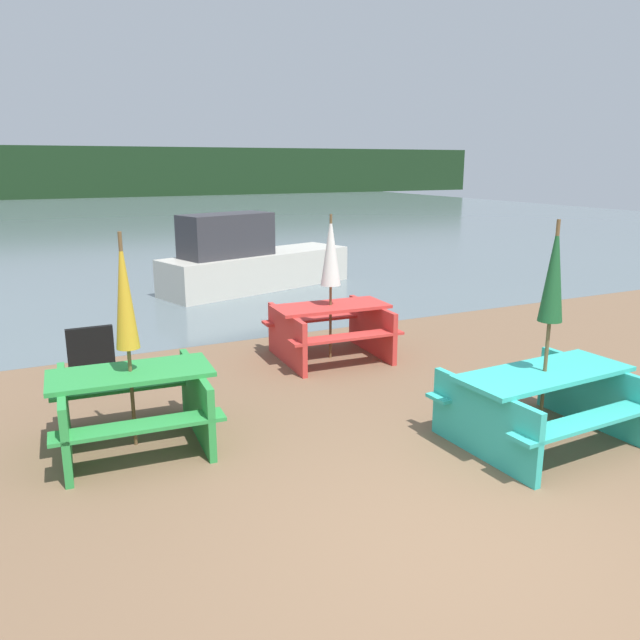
{
  "coord_description": "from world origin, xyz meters",
  "views": [
    {
      "loc": [
        -2.68,
        -3.13,
        2.7
      ],
      "look_at": [
        0.55,
        3.47,
        0.85
      ],
      "focal_mm": 35.0,
      "sensor_mm": 36.0,
      "label": 1
    }
  ],
  "objects_px": {
    "umbrella_white": "(331,251)",
    "umbrella_darkgreen": "(554,275)",
    "picnic_table_teal": "(542,398)",
    "picnic_table_red": "(330,326)",
    "picnic_table_green": "(133,402)",
    "boat": "(250,262)",
    "umbrella_gold": "(124,294)",
    "signboard": "(91,357)"
  },
  "relations": [
    {
      "from": "picnic_table_red",
      "to": "umbrella_darkgreen",
      "type": "xyz_separation_m",
      "value": [
        0.63,
        -3.36,
        1.22
      ]
    },
    {
      "from": "umbrella_white",
      "to": "umbrella_darkgreen",
      "type": "distance_m",
      "value": 3.43
    },
    {
      "from": "picnic_table_green",
      "to": "umbrella_white",
      "type": "bearing_deg",
      "value": 29.11
    },
    {
      "from": "umbrella_gold",
      "to": "picnic_table_red",
      "type": "bearing_deg",
      "value": 29.11
    },
    {
      "from": "boat",
      "to": "signboard",
      "type": "bearing_deg",
      "value": -144.61
    },
    {
      "from": "picnic_table_green",
      "to": "signboard",
      "type": "relative_size",
      "value": 2.15
    },
    {
      "from": "umbrella_darkgreen",
      "to": "picnic_table_green",
      "type": "bearing_deg",
      "value": 155.25
    },
    {
      "from": "picnic_table_teal",
      "to": "umbrella_white",
      "type": "bearing_deg",
      "value": 100.68
    },
    {
      "from": "picnic_table_teal",
      "to": "umbrella_darkgreen",
      "type": "xyz_separation_m",
      "value": [
        0.0,
        0.0,
        1.24
      ]
    },
    {
      "from": "picnic_table_green",
      "to": "boat",
      "type": "distance_m",
      "value": 7.84
    },
    {
      "from": "boat",
      "to": "umbrella_gold",
      "type": "bearing_deg",
      "value": -134.76
    },
    {
      "from": "umbrella_white",
      "to": "boat",
      "type": "relative_size",
      "value": 0.45
    },
    {
      "from": "picnic_table_red",
      "to": "umbrella_white",
      "type": "xyz_separation_m",
      "value": [
        0.0,
        0.0,
        1.07
      ]
    },
    {
      "from": "picnic_table_teal",
      "to": "signboard",
      "type": "height_order",
      "value": "signboard"
    },
    {
      "from": "picnic_table_red",
      "to": "boat",
      "type": "distance_m",
      "value": 5.28
    },
    {
      "from": "boat",
      "to": "umbrella_darkgreen",
      "type": "bearing_deg",
      "value": -106.92
    },
    {
      "from": "umbrella_white",
      "to": "umbrella_gold",
      "type": "relative_size",
      "value": 0.97
    },
    {
      "from": "picnic_table_green",
      "to": "boat",
      "type": "relative_size",
      "value": 0.35
    },
    {
      "from": "umbrella_darkgreen",
      "to": "signboard",
      "type": "distance_m",
      "value": 5.44
    },
    {
      "from": "umbrella_gold",
      "to": "signboard",
      "type": "distance_m",
      "value": 2.28
    },
    {
      "from": "picnic_table_red",
      "to": "picnic_table_teal",
      "type": "bearing_deg",
      "value": -79.32
    },
    {
      "from": "picnic_table_teal",
      "to": "signboard",
      "type": "xyz_separation_m",
      "value": [
        -3.81,
        3.65,
        -0.07
      ]
    },
    {
      "from": "picnic_table_red",
      "to": "boat",
      "type": "relative_size",
      "value": 0.37
    },
    {
      "from": "umbrella_gold",
      "to": "signboard",
      "type": "bearing_deg",
      "value": 94.76
    },
    {
      "from": "picnic_table_green",
      "to": "signboard",
      "type": "distance_m",
      "value": 1.98
    },
    {
      "from": "picnic_table_teal",
      "to": "umbrella_white",
      "type": "distance_m",
      "value": 3.59
    },
    {
      "from": "picnic_table_teal",
      "to": "boat",
      "type": "relative_size",
      "value": 0.41
    },
    {
      "from": "boat",
      "to": "signboard",
      "type": "xyz_separation_m",
      "value": [
        -3.87,
        -4.94,
        -0.24
      ]
    },
    {
      "from": "picnic_table_teal",
      "to": "umbrella_darkgreen",
      "type": "bearing_deg",
      "value": 0.0
    },
    {
      "from": "picnic_table_green",
      "to": "umbrella_darkgreen",
      "type": "distance_m",
      "value": 4.21
    },
    {
      "from": "picnic_table_green",
      "to": "umbrella_white",
      "type": "xyz_separation_m",
      "value": [
        3.02,
        1.68,
        1.08
      ]
    },
    {
      "from": "umbrella_white",
      "to": "umbrella_darkgreen",
      "type": "xyz_separation_m",
      "value": [
        0.63,
        -3.36,
        0.16
      ]
    },
    {
      "from": "picnic_table_green",
      "to": "picnic_table_red",
      "type": "bearing_deg",
      "value": 29.11
    },
    {
      "from": "picnic_table_teal",
      "to": "picnic_table_red",
      "type": "relative_size",
      "value": 1.12
    },
    {
      "from": "picnic_table_teal",
      "to": "picnic_table_red",
      "type": "bearing_deg",
      "value": 100.68
    },
    {
      "from": "umbrella_darkgreen",
      "to": "signboard",
      "type": "height_order",
      "value": "umbrella_darkgreen"
    },
    {
      "from": "umbrella_white",
      "to": "umbrella_darkgreen",
      "type": "relative_size",
      "value": 0.92
    },
    {
      "from": "umbrella_darkgreen",
      "to": "umbrella_gold",
      "type": "relative_size",
      "value": 1.05
    },
    {
      "from": "picnic_table_green",
      "to": "boat",
      "type": "xyz_separation_m",
      "value": [
        3.7,
        6.91,
        0.16
      ]
    },
    {
      "from": "picnic_table_teal",
      "to": "picnic_table_green",
      "type": "xyz_separation_m",
      "value": [
        -3.65,
        1.68,
        0.0
      ]
    },
    {
      "from": "umbrella_darkgreen",
      "to": "boat",
      "type": "distance_m",
      "value": 8.66
    },
    {
      "from": "picnic_table_red",
      "to": "umbrella_white",
      "type": "relative_size",
      "value": 0.82
    }
  ]
}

